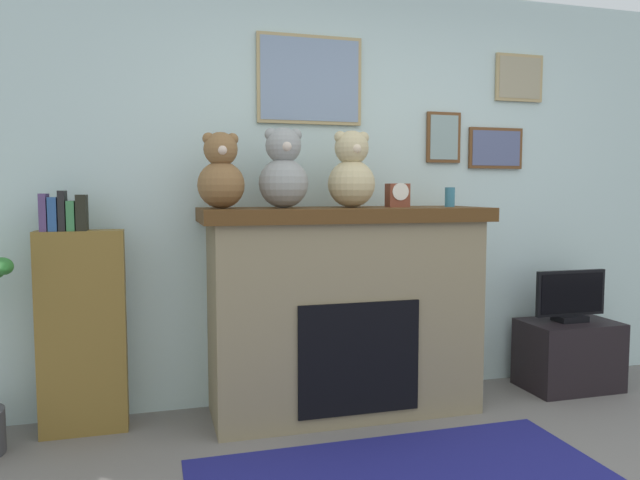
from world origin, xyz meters
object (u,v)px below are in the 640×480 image
Objects in this scene: bookshelf at (81,325)px; mantel_clock at (398,195)px; teddy_bear_cream at (352,173)px; teddy_bear_tan at (283,172)px; candle_jar at (450,197)px; tv_stand at (568,355)px; fireplace at (344,309)px; teddy_bear_brown at (221,174)px; television at (571,297)px.

mantel_clock reaches higher than bookshelf.
teddy_bear_cream reaches higher than bookshelf.
mantel_clock is 0.32× the size of teddy_bear_tan.
teddy_bear_tan is (-1.04, -0.00, 0.14)m from candle_jar.
teddy_bear_cream reaches higher than tv_stand.
fireplace is at bearing -3.13° from bookshelf.
teddy_bear_cream is at bearing -0.00° from teddy_bear_brown.
fireplace is at bearing 2.85° from teddy_bear_tan.
fireplace is at bearing 179.28° from tv_stand.
television is at bearing -0.11° from teddy_bear_cream.
television is 1.12m from candle_jar.
television is 1.15× the size of teddy_bear_cream.
fireplace is at bearing 176.60° from mantel_clock.
teddy_bear_cream is (-1.53, 0.00, 1.20)m from tv_stand.
fireplace is 3.27× the size of television.
tv_stand is 1.37× the size of teddy_bear_cream.
teddy_bear_tan is at bearing -0.01° from teddy_bear_brown.
candle_jar is at bearing 0.03° from teddy_bear_tan.
tv_stand is (1.57, -0.02, -0.39)m from fireplace.
tv_stand is 1.19× the size of television.
candle_jar is at bearing 0.29° from mantel_clock.
teddy_bear_cream reaches higher than candle_jar.
tv_stand is 1.64m from mantel_clock.
mantel_clock is at bearing -179.71° from candle_jar.
tv_stand is at bearing -0.04° from teddy_bear_brown.
fireplace is 1.47m from bookshelf.
mantel_clock is 0.32× the size of teddy_bear_cream.
fireplace is 4.01× the size of teddy_bear_brown.
teddy_bear_tan reaches higher than bookshelf.
teddy_bear_brown is (0.75, -0.10, 0.82)m from bookshelf.
teddy_bear_brown is 0.76m from teddy_bear_cream.
tv_stand is 0.39m from television.
teddy_bear_brown is at bearing 179.96° from tv_stand.
fireplace is 3.76× the size of teddy_bear_cream.
teddy_bear_cream is (-0.64, -0.00, 0.14)m from candle_jar.
bookshelf is at bearing 176.82° from mantel_clock.
mantel_clock is 0.32m from teddy_bear_cream.
fireplace reaches higher than television.
teddy_bear_tan is (-0.70, 0.00, 0.13)m from mantel_clock.
teddy_bear_brown is at bearing -178.54° from fireplace.
bookshelf is 2.57× the size of television.
mantel_clock is 0.34× the size of teddy_bear_brown.
television is (0.00, -0.00, 0.39)m from tv_stand.
tv_stand is 5.13× the size of candle_jar.
candle_jar is (0.67, -0.02, 0.66)m from fireplace.
tv_stand is 4.25× the size of mantel_clock.
fireplace reaches higher than tv_stand.
teddy_bear_tan is at bearing 179.95° from tv_stand.
teddy_bear_tan is at bearing -179.97° from candle_jar.
fireplace is 11.64× the size of mantel_clock.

